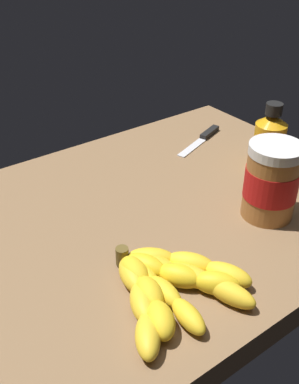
% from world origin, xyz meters
% --- Properties ---
extents(ground_plane, '(0.90, 0.62, 0.05)m').
position_xyz_m(ground_plane, '(0.00, 0.00, -0.02)').
color(ground_plane, brown).
extents(banana_bunch, '(0.23, 0.20, 0.04)m').
position_xyz_m(banana_bunch, '(0.08, 0.18, 0.02)').
color(banana_bunch, yellow).
rests_on(banana_bunch, ground_plane).
extents(peanut_butter_jar, '(0.09, 0.09, 0.14)m').
position_xyz_m(peanut_butter_jar, '(-0.18, 0.13, 0.07)').
color(peanut_butter_jar, '#9E602D').
rests_on(peanut_butter_jar, ground_plane).
extents(honey_bottle, '(0.06, 0.06, 0.14)m').
position_xyz_m(honey_bottle, '(-0.32, 0.01, 0.06)').
color(honey_bottle, orange).
rests_on(honey_bottle, ground_plane).
extents(butter_knife, '(0.17, 0.07, 0.01)m').
position_xyz_m(butter_knife, '(-0.29, -0.16, 0.00)').
color(butter_knife, silver).
rests_on(butter_knife, ground_plane).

